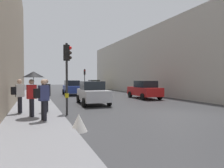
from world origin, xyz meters
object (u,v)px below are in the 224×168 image
Objects in this scene: pedestrian_in_dark_coat at (46,94)px; pedestrian_with_umbrella at (33,81)px; traffic_light_far_median at (85,76)px; car_red_sedan at (144,90)px; traffic_light_near_right at (67,66)px; warning_sign_triangle at (79,123)px; car_blue_van at (72,88)px; car_silver_hatchback at (93,93)px; pedestrian_with_grey_backpack at (43,97)px; pedestrian_with_black_backpack at (19,94)px; car_yellow_taxi at (94,85)px.

pedestrian_with_umbrella is at bearing -120.34° from pedestrian_in_dark_coat.
traffic_light_far_median is 14.48m from car_red_sedan.
warning_sign_triangle is at bearing -92.35° from traffic_light_near_right.
pedestrian_with_umbrella is at bearing -146.71° from car_red_sedan.
car_blue_van is 6.56× the size of warning_sign_triangle.
car_blue_van and car_silver_hatchback have the same top height.
traffic_light_far_median is 24.58m from warning_sign_triangle.
warning_sign_triangle is (-6.10, -23.72, -2.13)m from traffic_light_far_median.
traffic_light_near_right is 4.25m from warning_sign_triangle.
car_blue_van is at bearing 75.11° from pedestrian_with_grey_backpack.
pedestrian_with_umbrella is 1.58m from pedestrian_with_black_backpack.
car_yellow_taxi is 6.50× the size of warning_sign_triangle.
car_silver_hatchback is at bearing -106.76° from car_yellow_taxi.
traffic_light_far_median is (5.95, 20.17, -0.21)m from traffic_light_near_right.
traffic_light_near_right is at bearing -22.65° from pedestrian_in_dark_coat.
pedestrian_with_black_backpack reaches higher than car_silver_hatchback.
pedestrian_with_grey_backpack is (-3.95, -14.87, 0.29)m from car_blue_van.
car_red_sedan is 12.87m from warning_sign_triangle.
pedestrian_with_black_backpack is 2.72× the size of warning_sign_triangle.
pedestrian_with_black_backpack is 4.77m from warning_sign_triangle.
car_blue_van is 13.45m from pedestrian_with_black_backpack.
car_blue_van and car_red_sedan have the same top height.
pedestrian_with_grey_backpack is 1.00× the size of pedestrian_in_dark_coat.
traffic_light_far_median reaches higher than warning_sign_triangle.
pedestrian_with_grey_backpack and pedestrian_in_dark_coat have the same top height.
car_yellow_taxi is 26.58m from pedestrian_with_grey_backpack.
pedestrian_with_black_backpack is at bearing -146.30° from car_silver_hatchback.
pedestrian_with_grey_backpack is (-7.28, -22.01, -1.30)m from traffic_light_far_median.
pedestrian_with_grey_backpack reaches higher than warning_sign_triangle.
pedestrian_with_black_backpack is (-1.08, 2.40, 0.00)m from pedestrian_with_grey_backpack.
traffic_light_far_median is at bearing -129.96° from car_yellow_taxi.
pedestrian_in_dark_coat is at bearing -5.32° from pedestrian_with_black_backpack.
traffic_light_near_right is at bearing -106.45° from traffic_light_far_median.
car_yellow_taxi is 25.67m from pedestrian_with_umbrella.
car_yellow_taxi reaches higher than warning_sign_triangle.
traffic_light_far_median is 20.98m from pedestrian_in_dark_coat.
pedestrian_in_dark_coat is (-3.59, -3.42, 0.25)m from car_silver_hatchback.
car_red_sedan is at bearing -79.96° from traffic_light_far_median.
traffic_light_near_right is 21.03m from traffic_light_far_median.
car_yellow_taxi is 24.80m from pedestrian_with_black_backpack.
traffic_light_near_right reaches higher than warning_sign_triangle.
warning_sign_triangle is (1.57, -2.87, -1.52)m from pedestrian_with_umbrella.
pedestrian_with_black_backpack is at bearing 174.68° from pedestrian_in_dark_coat.
traffic_light_far_median is 2.01× the size of pedestrian_with_black_backpack.
pedestrian_with_grey_backpack is at bearing -96.72° from pedestrian_in_dark_coat.
traffic_light_far_median reaches higher than pedestrian_with_umbrella.
traffic_light_near_right is 1.91m from pedestrian_in_dark_coat.
car_red_sedan is 1.99× the size of pedestrian_with_umbrella.
pedestrian_with_black_backpack reaches higher than warning_sign_triangle.
car_silver_hatchback is 6.29m from pedestrian_with_umbrella.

